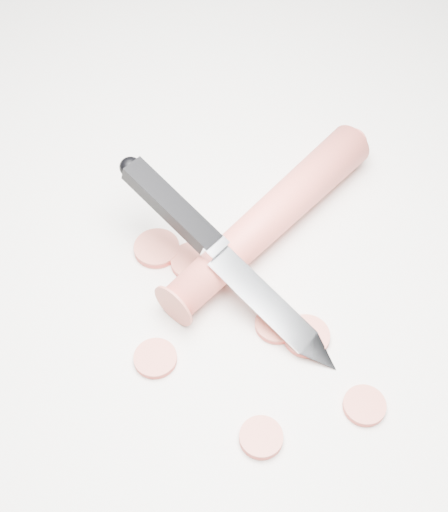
% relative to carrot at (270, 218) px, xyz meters
% --- Properties ---
extents(ground, '(2.40, 2.40, 0.00)m').
position_rel_carrot_xyz_m(ground, '(0.02, -0.04, -0.02)').
color(ground, silver).
rests_on(ground, ground).
extents(carrot, '(0.10, 0.23, 0.03)m').
position_rel_carrot_xyz_m(carrot, '(0.00, 0.00, 0.00)').
color(carrot, '#DE5245').
rests_on(carrot, ground).
extents(carrot_slice_0, '(0.04, 0.04, 0.01)m').
position_rel_carrot_xyz_m(carrot_slice_0, '(-0.08, -0.05, -0.02)').
color(carrot_slice_0, '#C25845').
rests_on(carrot_slice_0, ground).
extents(carrot_slice_1, '(0.03, 0.03, 0.01)m').
position_rel_carrot_xyz_m(carrot_slice_1, '(-0.03, -0.15, -0.02)').
color(carrot_slice_1, '#C25845').
rests_on(carrot_slice_1, ground).
extents(carrot_slice_2, '(0.04, 0.04, 0.01)m').
position_rel_carrot_xyz_m(carrot_slice_2, '(0.06, -0.08, -0.02)').
color(carrot_slice_2, '#C25845').
rests_on(carrot_slice_2, ground).
extents(carrot_slice_3, '(0.03, 0.03, 0.01)m').
position_rel_carrot_xyz_m(carrot_slice_3, '(0.04, -0.08, -0.02)').
color(carrot_slice_3, '#C25845').
rests_on(carrot_slice_3, ground).
extents(carrot_slice_4, '(0.03, 0.03, 0.01)m').
position_rel_carrot_xyz_m(carrot_slice_4, '(0.12, -0.12, -0.02)').
color(carrot_slice_4, '#C25845').
rests_on(carrot_slice_4, ground).
extents(carrot_slice_5, '(0.04, 0.04, 0.01)m').
position_rel_carrot_xyz_m(carrot_slice_5, '(-0.04, -0.06, -0.02)').
color(carrot_slice_5, '#C25845').
rests_on(carrot_slice_5, ground).
extents(carrot_slice_6, '(0.03, 0.03, 0.01)m').
position_rel_carrot_xyz_m(carrot_slice_6, '(0.06, -0.17, -0.02)').
color(carrot_slice_6, '#C25845').
rests_on(carrot_slice_6, ground).
extents(kitchen_knife, '(0.22, 0.09, 0.08)m').
position_rel_carrot_xyz_m(kitchen_knife, '(-0.01, -0.06, 0.02)').
color(kitchen_knife, silver).
rests_on(kitchen_knife, ground).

